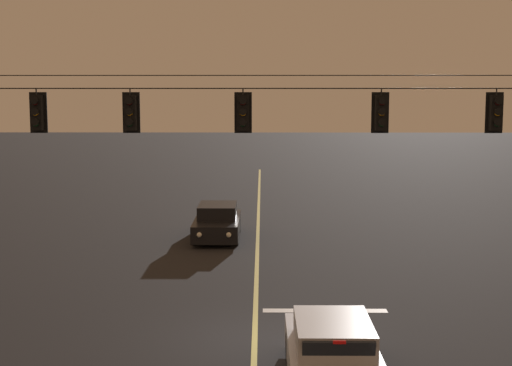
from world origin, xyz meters
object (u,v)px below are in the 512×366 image
traffic_light_leftmost (37,113)px  car_waiting_near_lane (333,355)px  traffic_light_rightmost (496,113)px  car_oncoming_lead (217,222)px  traffic_light_right_inner (381,113)px  traffic_light_centre (243,113)px  traffic_light_left_inner (130,113)px

traffic_light_leftmost → car_waiting_near_lane: traffic_light_leftmost is taller
traffic_light_leftmost → traffic_light_rightmost: same height
traffic_light_leftmost → car_oncoming_lead: traffic_light_leftmost is taller
traffic_light_right_inner → traffic_light_rightmost: size_ratio=1.00×
traffic_light_rightmost → car_oncoming_lead: (-8.17, 9.44, -4.73)m
traffic_light_centre → traffic_light_right_inner: size_ratio=1.00×
car_oncoming_lead → traffic_light_rightmost: bearing=-49.1°
traffic_light_leftmost → car_waiting_near_lane: 10.63m
car_oncoming_lead → traffic_light_leftmost: bearing=-114.7°
car_oncoming_lead → traffic_light_right_inner: bearing=-61.8°
traffic_light_left_inner → car_waiting_near_lane: (5.03, -5.74, -4.73)m
traffic_light_centre → car_oncoming_lead: size_ratio=0.28×
traffic_light_rightmost → car_oncoming_lead: 13.35m
traffic_light_right_inner → traffic_light_rightmost: (3.12, 0.00, 0.00)m
traffic_light_leftmost → traffic_light_centre: size_ratio=1.00×
traffic_light_centre → car_oncoming_lead: traffic_light_centre is taller
traffic_light_centre → traffic_light_left_inner: bearing=180.0°
traffic_light_rightmost → car_oncoming_lead: traffic_light_rightmost is taller
traffic_light_left_inner → traffic_light_right_inner: bearing=0.0°
car_waiting_near_lane → car_oncoming_lead: size_ratio=0.98×
traffic_light_right_inner → traffic_light_rightmost: 3.12m
traffic_light_right_inner → traffic_light_centre: bearing=180.0°
traffic_light_left_inner → car_waiting_near_lane: bearing=-48.8°
traffic_light_centre → traffic_light_rightmost: (6.88, 0.00, 0.00)m
traffic_light_leftmost → traffic_light_centre: 5.64m
traffic_light_centre → traffic_light_rightmost: 6.88m
traffic_light_leftmost → traffic_light_centre: same height
traffic_light_leftmost → car_oncoming_lead: bearing=65.3°
traffic_light_left_inner → traffic_light_centre: same height
traffic_light_left_inner → traffic_light_rightmost: size_ratio=1.00×
traffic_light_left_inner → traffic_light_centre: size_ratio=1.00×
traffic_light_centre → car_oncoming_lead: (-1.29, 9.44, -4.73)m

